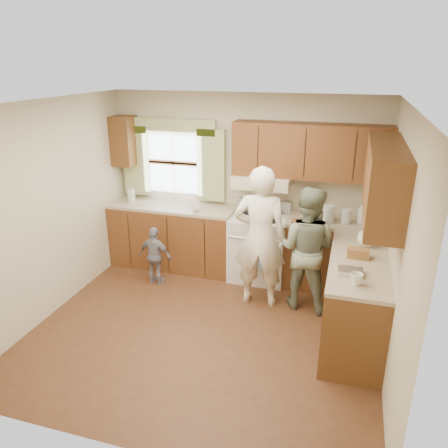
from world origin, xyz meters
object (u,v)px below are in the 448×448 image
(stove, at_px, (259,246))
(woman_right, at_px, (306,249))
(woman_left, at_px, (260,237))
(child, at_px, (155,256))

(stove, relative_size, woman_right, 0.70)
(woman_left, bearing_deg, stove, -81.28)
(woman_left, xyz_separation_m, woman_right, (0.55, 0.09, -0.12))
(stove, height_order, child, stove)
(stove, bearing_deg, child, -155.83)
(stove, distance_m, woman_left, 0.81)
(woman_left, height_order, child, woman_left)
(stove, xyz_separation_m, woman_right, (0.70, -0.59, 0.30))
(stove, bearing_deg, woman_right, -39.90)
(woman_right, bearing_deg, stove, -28.74)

